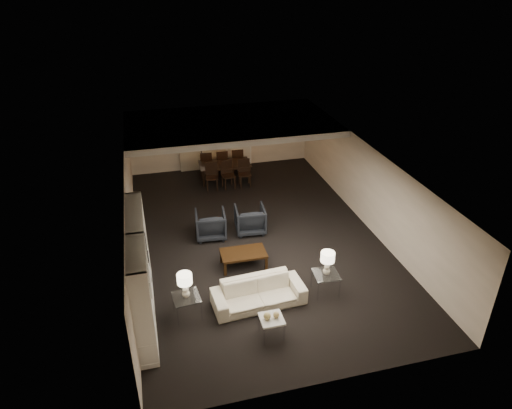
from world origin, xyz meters
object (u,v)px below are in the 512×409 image
Objects in this scene: floor_speaker at (147,270)px; chair_nl at (212,177)px; side_table_left at (187,306)px; television at (142,254)px; pendant_light at (239,136)px; side_table_right at (325,283)px; armchair_right at (250,219)px; table_lamp_left at (185,286)px; chair_fr at (237,160)px; vase_amber at (139,273)px; vase_blue at (143,302)px; dining_table at (225,172)px; coffee_table at (243,259)px; armchair_left at (211,224)px; table_lamp_right at (327,263)px; chair_fm at (222,162)px; marble_table at (271,327)px; chair_fl at (206,163)px; floor_lamp at (201,153)px; sofa at (259,293)px; chair_nr at (245,173)px; chair_nm at (228,175)px.

floor_speaker reaches higher than chair_nl.
television is (-0.89, 1.27, 0.76)m from side_table_left.
side_table_right is at bearing -83.68° from pendant_light.
armchair_right is 3.48m from side_table_right.
table_lamp_left is 0.63× the size of television.
floor_speaker is at bearing 162.87° from side_table_right.
vase_amber is at bearing 68.00° from chair_fr.
armchair_right is at bearing -97.10° from pendant_light.
dining_table is at bearing 67.65° from vase_blue.
armchair_left is at bearing 109.44° from coffee_table.
chair_fm is (-1.13, 7.73, -0.38)m from table_lamp_right.
table_lamp_right is (2.30, -3.30, 0.47)m from armchair_left.
armchair_left is 0.48× the size of dining_table.
chair_fl is at bearing 90.20° from marble_table.
marble_table is (-1.70, -1.10, -0.03)m from side_table_right.
coffee_table is (-0.99, -4.82, -1.70)m from pendant_light.
vase_blue is 0.19× the size of chair_fm.
armchair_right is at bearing 103.79° from chair_fl.
vase_blue is (-0.03, -1.95, 0.12)m from television.
floor_lamp is at bearing -90.20° from armchair_left.
coffee_table is 2.43m from table_lamp_left.
sofa is at bearing 95.92° from chair_fl.
coffee_table is 6.50× the size of vase_amber.
side_table_left is 0.61× the size of chair_nl.
table_lamp_left is 8.07m from chair_fm.
chair_fr reaches higher than side_table_right.
chair_fr is (1.17, 7.73, 0.17)m from sofa.
side_table_right is 0.61× the size of television.
coffee_table is 4.98m from chair_nr.
chair_nl is at bearing 69.12° from vase_amber.
chair_fl reaches higher than armchair_left.
vase_blue is at bearing -143.65° from side_table_left.
sofa is 3.64× the size of side_table_right.
armchair_left is 0.91× the size of chair_fr.
pendant_light is 0.53× the size of chair_nr.
chair_fm is at bearing 73.65° from side_table_left.
dining_table is at bearing 138.40° from chair_fl.
side_table_right is at bearing -86.99° from chair_nm.
vase_amber is 0.19× the size of chair_fr.
chair_fl is (-0.63, 4.43, 0.08)m from armchair_right.
chair_nr is at bearing -36.09° from television.
chair_nm is (3.08, 5.14, -0.05)m from floor_speaker.
vase_amber is (0.00, 0.32, 0.50)m from vase_blue.
pendant_light is 6.69m from sofa.
chair_fl is (-0.03, 6.13, 0.28)m from coffee_table.
side_table_left is 3.40m from side_table_right.
chair_fm is 0.64× the size of floor_lamp.
coffee_table is 2.34m from side_table_left.
marble_table is at bearing -101.28° from chair_nm.
floor_lamp is (-1.31, 1.69, 0.27)m from chair_nr.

